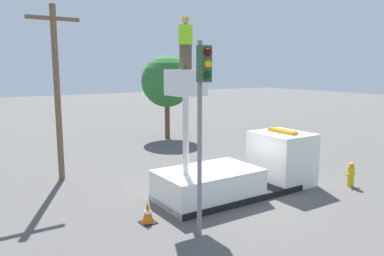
% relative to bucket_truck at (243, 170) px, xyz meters
% --- Properties ---
extents(ground_plane, '(120.00, 120.00, 0.00)m').
position_rel_bucket_truck_xyz_m(ground_plane, '(-0.69, 0.00, -0.93)').
color(ground_plane, '#565451').
extents(bucket_truck, '(6.83, 2.43, 4.92)m').
position_rel_bucket_truck_xyz_m(bucket_truck, '(0.00, 0.00, 0.00)').
color(bucket_truck, black).
rests_on(bucket_truck, ground).
extents(worker, '(0.40, 0.26, 1.75)m').
position_rel_bucket_truck_xyz_m(worker, '(-2.69, 0.00, 4.87)').
color(worker, brown).
rests_on(worker, bucket_truck).
extents(traffic_light_pole, '(0.34, 0.57, 5.73)m').
position_rel_bucket_truck_xyz_m(traffic_light_pole, '(-3.63, -2.39, 3.11)').
color(traffic_light_pole, gray).
rests_on(traffic_light_pole, ground).
extents(fire_hydrant, '(0.51, 0.27, 1.03)m').
position_rel_bucket_truck_xyz_m(fire_hydrant, '(4.37, -1.92, -0.43)').
color(fire_hydrant, gold).
rests_on(fire_hydrant, ground).
extents(traffic_cone_rear, '(0.50, 0.50, 0.70)m').
position_rel_bucket_truck_xyz_m(traffic_cone_rear, '(-4.56, -0.65, -0.60)').
color(traffic_cone_rear, black).
rests_on(traffic_cone_rear, ground).
extents(tree_left_bg, '(3.62, 3.62, 5.84)m').
position_rel_bucket_truck_xyz_m(tree_left_bg, '(3.41, 12.18, 3.08)').
color(tree_left_bg, brown).
rests_on(tree_left_bg, ground).
extents(utility_pole, '(2.20, 0.26, 7.64)m').
position_rel_bucket_truck_xyz_m(utility_pole, '(-5.65, 5.80, 3.20)').
color(utility_pole, brown).
rests_on(utility_pole, ground).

